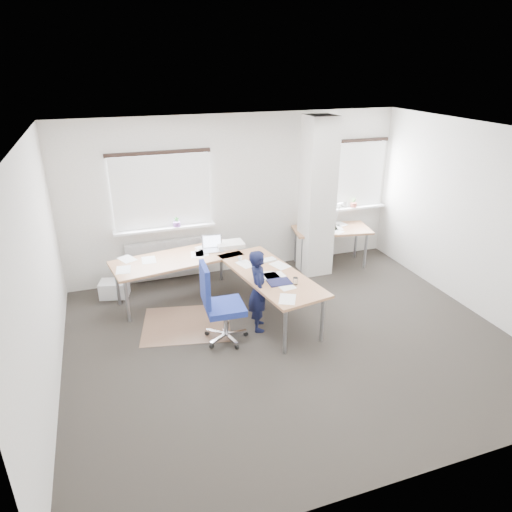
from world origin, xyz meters
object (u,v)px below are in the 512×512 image
object	(u,v)px
desk_main	(224,267)
desk_side	(331,230)
task_chair	(222,320)
person	(259,290)

from	to	relation	value
desk_main	desk_side	bearing A→B (deg)	11.75
task_chair	person	xyz separation A→B (m)	(0.58, 0.14, 0.28)
task_chair	desk_main	bearing A→B (deg)	74.95
desk_side	task_chair	bearing A→B (deg)	-135.04
task_chair	desk_side	bearing A→B (deg)	37.88
person	task_chair	bearing A→B (deg)	117.31
desk_main	task_chair	distance (m)	1.01
desk_side	person	bearing A→B (deg)	-130.29
desk_side	task_chair	world-z (taller)	desk_side
task_chair	person	size ratio (longest dim) A/B	0.96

